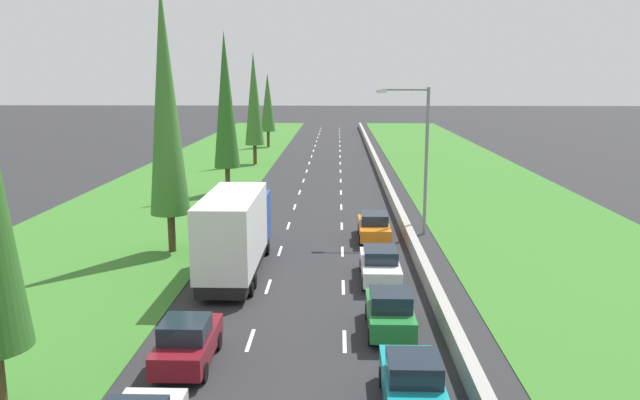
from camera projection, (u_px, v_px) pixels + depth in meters
ground_plane at (323, 176)px, 61.21m from camera, size 300.00×300.00×0.00m
grass_verge_left at (196, 175)px, 61.56m from camera, size 14.00×140.00×0.04m
grass_verge_right at (469, 176)px, 60.80m from camera, size 14.00×140.00×0.04m
median_barrier at (381, 172)px, 60.97m from camera, size 0.44×120.00×0.85m
lane_markings at (323, 176)px, 61.21m from camera, size 3.64×116.00×0.01m
teal_hatchback_right_lane at (412, 382)px, 18.16m from camera, size 1.74×3.90×1.72m
green_hatchback_right_lane at (390, 312)px, 23.60m from camera, size 1.74×3.90×1.72m
maroon_hatchback_left_lane at (187, 342)px, 20.89m from camera, size 1.74×3.90×1.72m
white_sedan_right_lane at (380, 264)px, 29.60m from camera, size 1.82×4.50×1.64m
white_box_truck_left_lane at (236, 232)px, 30.28m from camera, size 2.46×9.40×4.18m
orange_sedan_right_lane at (374, 226)px, 37.11m from camera, size 1.82×4.50×1.64m
poplar_tree_second at (165, 102)px, 33.05m from camera, size 2.16×2.16×14.49m
poplar_tree_third at (225, 101)px, 50.60m from camera, size 2.13×2.13×13.25m
poplar_tree_fourth at (254, 99)px, 67.76m from camera, size 2.11×2.11×12.25m
poplar_tree_fifth at (268, 103)px, 84.88m from camera, size 2.05×2.05×10.11m
street_light_mast at (421, 150)px, 37.57m from camera, size 3.20×0.28×9.00m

